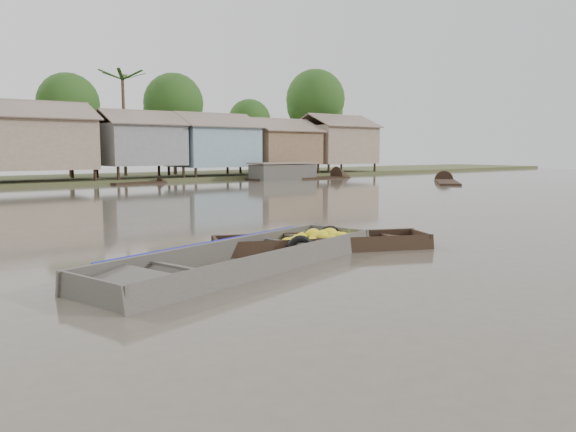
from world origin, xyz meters
TOP-DOWN VIEW (x-y plane):
  - ground at (0.00, 0.00)m, footprint 120.00×120.00m
  - riverbank at (3.03, 31.86)m, footprint 120.00×12.47m
  - banana_boat at (1.50, 0.52)m, footprint 5.03×3.11m
  - viewer_boat at (-0.93, -0.03)m, footprint 7.08×3.51m
  - distant_boats at (13.33, 23.99)m, footprint 47.25×14.90m

SIDE VIEW (x-z plane):
  - ground at x=0.00m, z-range 0.00..0.00m
  - viewer_boat at x=-0.93m, z-range -0.23..0.32m
  - banana_boat at x=1.50m, z-range -0.23..0.47m
  - distant_boats at x=13.33m, z-range -0.46..0.91m
  - riverbank at x=3.03m, z-range -2.04..8.18m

